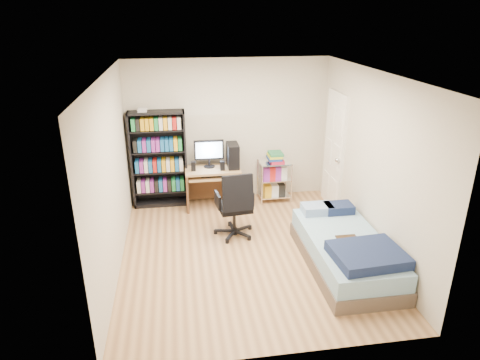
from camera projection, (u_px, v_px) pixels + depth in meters
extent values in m
cube|color=tan|center=(247.00, 253.00, 6.14)|extent=(3.50, 4.00, 0.04)
cube|color=white|center=(248.00, 72.00, 5.20)|extent=(3.50, 4.00, 0.04)
cube|color=beige|center=(228.00, 131.00, 7.53)|extent=(3.50, 0.04, 2.50)
cube|color=beige|center=(285.00, 248.00, 3.82)|extent=(3.50, 0.04, 2.50)
cube|color=beige|center=(110.00, 177.00, 5.42)|extent=(0.04, 4.00, 2.50)
cube|color=beige|center=(373.00, 163.00, 5.92)|extent=(0.04, 4.00, 2.50)
cube|color=black|center=(159.00, 159.00, 7.34)|extent=(0.94, 0.31, 1.68)
cube|color=black|center=(161.00, 190.00, 7.56)|extent=(0.88, 0.29, 0.02)
cube|color=#B41A18|center=(161.00, 184.00, 7.50)|extent=(0.82, 0.25, 0.20)
cube|color=black|center=(160.00, 171.00, 7.42)|extent=(0.88, 0.29, 0.02)
cube|color=#1659A0|center=(159.00, 165.00, 7.37)|extent=(0.82, 0.25, 0.20)
cube|color=black|center=(158.00, 151.00, 7.28)|extent=(0.88, 0.29, 0.02)
cube|color=gold|center=(158.00, 144.00, 7.23)|extent=(0.82, 0.25, 0.20)
cube|color=black|center=(157.00, 130.00, 7.15)|extent=(0.88, 0.29, 0.02)
cube|color=#1C8241|center=(156.00, 123.00, 7.09)|extent=(0.82, 0.25, 0.20)
cube|color=silver|center=(142.00, 110.00, 6.99)|extent=(0.15, 0.13, 0.07)
cube|color=#A78556|center=(213.00, 170.00, 7.31)|extent=(0.94, 0.52, 0.04)
cube|color=#34261C|center=(187.00, 190.00, 7.38)|extent=(0.04, 0.52, 0.67)
cube|color=#34261C|center=(239.00, 187.00, 7.51)|extent=(0.04, 0.52, 0.67)
cube|color=#34261C|center=(212.00, 183.00, 7.66)|extent=(0.90, 0.03, 0.61)
cube|color=#A78556|center=(213.00, 176.00, 7.28)|extent=(0.84, 0.42, 0.02)
cube|color=black|center=(213.00, 175.00, 7.25)|extent=(0.41, 0.14, 0.02)
cube|color=black|center=(209.00, 150.00, 7.28)|extent=(0.51, 0.05, 0.34)
cube|color=#CCE6FF|center=(209.00, 150.00, 7.26)|extent=(0.45, 0.01, 0.28)
cube|color=black|center=(233.00, 155.00, 7.32)|extent=(0.19, 0.39, 0.41)
cube|color=black|center=(193.00, 166.00, 7.19)|extent=(0.07, 0.07, 0.16)
cube|color=black|center=(222.00, 166.00, 7.21)|extent=(0.07, 0.07, 0.16)
cylinder|color=black|center=(234.00, 219.00, 6.52)|extent=(0.05, 0.05, 0.37)
cube|color=black|center=(234.00, 207.00, 6.44)|extent=(0.52, 0.52, 0.08)
cube|color=black|center=(238.00, 193.00, 6.14)|extent=(0.46, 0.19, 0.54)
cube|color=black|center=(218.00, 200.00, 6.33)|extent=(0.07, 0.30, 0.21)
cube|color=black|center=(250.00, 197.00, 6.46)|extent=(0.07, 0.30, 0.21)
cylinder|color=white|center=(262.00, 186.00, 7.46)|extent=(0.03, 0.03, 0.74)
cylinder|color=white|center=(292.00, 184.00, 7.55)|extent=(0.03, 0.03, 0.74)
cylinder|color=white|center=(258.00, 178.00, 7.81)|extent=(0.03, 0.03, 0.74)
cylinder|color=white|center=(286.00, 176.00, 7.89)|extent=(0.03, 0.03, 0.74)
cube|color=white|center=(274.00, 194.00, 7.78)|extent=(0.54, 0.39, 0.02)
cube|color=white|center=(274.00, 178.00, 7.66)|extent=(0.54, 0.39, 0.02)
cube|color=white|center=(275.00, 162.00, 7.55)|extent=(0.54, 0.39, 0.02)
cube|color=maroon|center=(275.00, 157.00, 7.51)|extent=(0.24, 0.30, 0.17)
cube|color=brown|center=(344.00, 259.00, 5.76)|extent=(0.98, 1.96, 0.20)
cube|color=#7DA3BB|center=(346.00, 246.00, 5.68)|extent=(0.94, 1.92, 0.23)
cube|color=#152043|center=(368.00, 255.00, 5.13)|extent=(0.88, 0.74, 0.14)
cube|color=#A9CFEF|center=(317.00, 209.00, 6.31)|extent=(0.44, 0.29, 0.13)
cube|color=#152043|center=(339.00, 208.00, 6.34)|extent=(0.41, 0.29, 0.13)
cube|color=#442B16|center=(348.00, 239.00, 5.59)|extent=(0.27, 0.22, 0.02)
cube|color=white|center=(334.00, 151.00, 7.25)|extent=(0.05, 0.80, 2.00)
sphere|color=silver|center=(337.00, 160.00, 6.96)|extent=(0.08, 0.08, 0.08)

